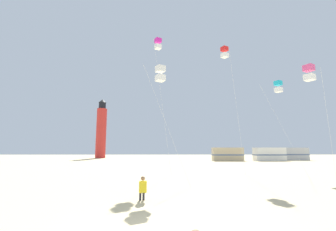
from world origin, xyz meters
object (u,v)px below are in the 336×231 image
(kite_box_cyan, at_px, (278,87))
(kite_box_rainbow, at_px, (309,73))
(kite_flyer_standing, at_px, (143,188))
(rv_van_silver, at_px, (292,154))
(kite_box_white, at_px, (160,74))
(kite_box_scarlet, at_px, (225,52))
(lighthouse_distant, at_px, (101,130))
(rv_van_tan, at_px, (227,154))
(kite_box_magenta, at_px, (158,44))
(rv_van_white, at_px, (269,154))

(kite_box_cyan, relative_size, kite_box_rainbow, 1.10)
(kite_flyer_standing, bearing_deg, rv_van_silver, -137.52)
(kite_box_white, distance_m, kite_box_scarlet, 10.24)
(kite_box_rainbow, distance_m, rv_van_silver, 41.73)
(kite_flyer_standing, relative_size, lighthouse_distant, 0.07)
(kite_box_scarlet, bearing_deg, kite_box_white, -135.86)
(kite_box_rainbow, xyz_separation_m, lighthouse_distant, (-28.35, 49.74, -0.01))
(kite_flyer_standing, relative_size, rv_van_tan, 0.18)
(kite_box_magenta, xyz_separation_m, rv_van_tan, (14.21, 26.54, -12.06))
(lighthouse_distant, relative_size, rv_van_silver, 2.56)
(rv_van_white, height_order, rv_van_silver, same)
(rv_van_silver, bearing_deg, kite_box_scarlet, -124.18)
(lighthouse_distant, height_order, rv_van_white, lighthouse_distant)
(rv_van_silver, bearing_deg, rv_van_white, -151.67)
(kite_flyer_standing, distance_m, rv_van_silver, 51.04)
(kite_box_white, height_order, kite_box_rainbow, kite_box_white)
(kite_flyer_standing, xyz_separation_m, kite_box_white, (0.72, 5.01, 7.31))
(kite_box_white, relative_size, rv_van_tan, 1.31)
(kite_box_cyan, distance_m, rv_van_white, 30.07)
(kite_box_cyan, bearing_deg, kite_box_white, -153.11)
(kite_box_scarlet, bearing_deg, rv_van_silver, 52.42)
(kite_box_magenta, xyz_separation_m, kite_box_scarlet, (6.97, -0.26, -1.00))
(rv_van_silver, bearing_deg, rv_van_tan, -165.99)
(kite_box_cyan, bearing_deg, kite_box_magenta, 176.72)
(kite_box_white, bearing_deg, kite_box_rainbow, -3.04)
(lighthouse_distant, bearing_deg, rv_van_tan, -26.91)
(kite_box_scarlet, height_order, rv_van_silver, kite_box_scarlet)
(rv_van_white, bearing_deg, kite_flyer_standing, -125.06)
(kite_box_cyan, relative_size, kite_box_scarlet, 0.71)
(kite_box_rainbow, bearing_deg, kite_flyer_standing, -158.73)
(kite_box_white, height_order, lighthouse_distant, lighthouse_distant)
(kite_flyer_standing, height_order, lighthouse_distant, lighthouse_distant)
(kite_flyer_standing, bearing_deg, kite_box_scarlet, -133.90)
(kite_box_cyan, height_order, kite_box_rainbow, kite_box_cyan)
(kite_flyer_standing, xyz_separation_m, kite_box_rainbow, (11.42, 4.45, 7.24))
(kite_box_magenta, xyz_separation_m, kite_box_cyan, (12.15, -0.70, -4.79))
(kite_box_white, xyz_separation_m, rv_van_tan, (13.83, 33.20, -6.53))
(kite_flyer_standing, relative_size, kite_box_cyan, 0.13)
(rv_van_tan, bearing_deg, kite_flyer_standing, -109.30)
(kite_box_white, relative_size, lighthouse_distant, 0.51)
(lighthouse_distant, bearing_deg, kite_box_scarlet, -60.46)
(kite_box_magenta, height_order, rv_van_tan, kite_box_magenta)
(kite_box_white, bearing_deg, rv_van_silver, 50.80)
(kite_box_cyan, height_order, rv_van_tan, kite_box_cyan)
(kite_flyer_standing, distance_m, kite_box_rainbow, 14.23)
(rv_van_white, bearing_deg, lighthouse_distant, 154.79)
(lighthouse_distant, bearing_deg, kite_flyer_standing, -72.65)
(kite_box_white, bearing_deg, kite_box_scarlet, 44.14)
(kite_box_magenta, bearing_deg, kite_box_cyan, -3.28)
(kite_box_scarlet, height_order, rv_van_white, kite_box_scarlet)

